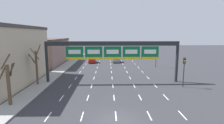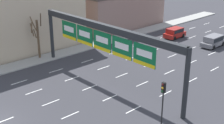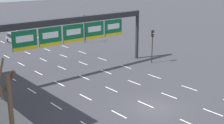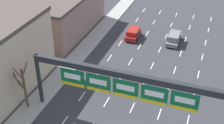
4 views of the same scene
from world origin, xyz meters
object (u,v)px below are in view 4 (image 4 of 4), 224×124
at_px(suv_red, 133,33).
at_px(tree_bare_closest, 24,86).
at_px(sign_gantry, 126,83).
at_px(suv_grey, 174,38).

bearing_deg(suv_red, tree_bare_closest, -107.18).
xyz_separation_m(sign_gantry, suv_red, (-5.13, 20.25, -4.62)).
bearing_deg(suv_red, sign_gantry, -75.78).
distance_m(sign_gantry, tree_bare_closest, 12.15).
relative_size(suv_red, tree_bare_closest, 0.64).
height_order(sign_gantry, suv_red, sign_gantry).
relative_size(sign_gantry, suv_red, 5.49).
bearing_deg(suv_red, suv_grey, 5.32).
height_order(sign_gantry, suv_grey, sign_gantry).
bearing_deg(suv_grey, suv_red, -174.68).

